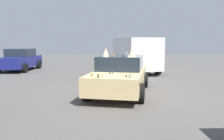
# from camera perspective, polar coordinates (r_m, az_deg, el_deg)

# --- Properties ---
(ground_plane) EXTENTS (60.00, 60.00, 0.00)m
(ground_plane) POSITION_cam_1_polar(r_m,az_deg,el_deg) (9.16, 1.88, -5.59)
(ground_plane) COLOR #514F4C
(art_car_decorated) EXTENTS (4.75, 2.70, 1.75)m
(art_car_decorated) POSITION_cam_1_polar(r_m,az_deg,el_deg) (9.09, 1.96, -1.10)
(art_car_decorated) COLOR #D8BC7F
(art_car_decorated) RESTS_ON ground
(parked_van_far_right) EXTENTS (5.18, 2.89, 2.23)m
(parked_van_far_right) POSITION_cam_1_polar(r_m,az_deg,el_deg) (15.50, 5.63, 4.09)
(parked_van_far_right) COLOR silver
(parked_van_far_right) RESTS_ON ground
(parked_sedan_row_back_far) EXTENTS (4.14, 2.25, 1.52)m
(parked_sedan_row_back_far) POSITION_cam_1_polar(r_m,az_deg,el_deg) (17.63, -21.56, 2.29)
(parked_sedan_row_back_far) COLOR navy
(parked_sedan_row_back_far) RESTS_ON ground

